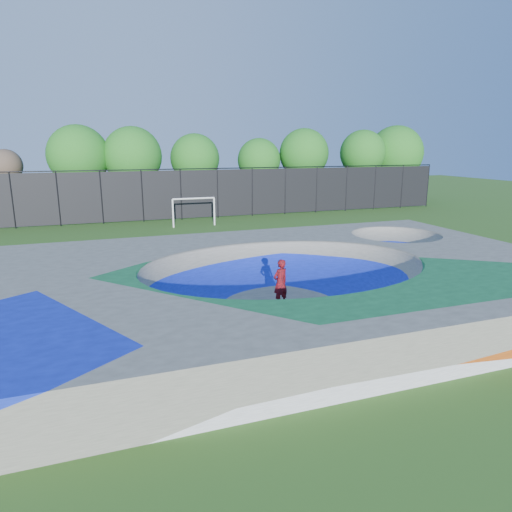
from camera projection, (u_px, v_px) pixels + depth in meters
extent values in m
plane|color=#2D5718|center=(285.00, 301.00, 17.45)|extent=(120.00, 120.00, 0.00)
cube|color=gray|center=(286.00, 282.00, 17.27)|extent=(22.00, 14.00, 1.50)
imported|color=#AA0D15|center=(280.00, 283.00, 16.74)|extent=(0.75, 0.62, 1.78)
cube|color=black|center=(280.00, 305.00, 16.95)|extent=(0.81, 0.42, 0.05)
cylinder|color=white|center=(173.00, 213.00, 32.88)|extent=(0.12, 0.12, 2.05)
cylinder|color=white|center=(214.00, 211.00, 33.88)|extent=(0.12, 0.12, 2.05)
cylinder|color=white|center=(194.00, 198.00, 33.14)|extent=(3.07, 0.12, 0.12)
cylinder|color=black|center=(12.00, 201.00, 32.26)|extent=(0.09, 0.09, 4.00)
cylinder|color=black|center=(58.00, 199.00, 33.24)|extent=(0.09, 0.09, 4.00)
cylinder|color=black|center=(102.00, 197.00, 34.22)|extent=(0.09, 0.09, 4.00)
cylinder|color=black|center=(142.00, 196.00, 35.21)|extent=(0.09, 0.09, 4.00)
cylinder|color=black|center=(181.00, 195.00, 36.19)|extent=(0.09, 0.09, 4.00)
cylinder|color=black|center=(218.00, 193.00, 37.17)|extent=(0.09, 0.09, 4.00)
cylinder|color=black|center=(252.00, 192.00, 38.16)|extent=(0.09, 0.09, 4.00)
cylinder|color=black|center=(285.00, 191.00, 39.14)|extent=(0.09, 0.09, 4.00)
cylinder|color=black|center=(316.00, 190.00, 40.12)|extent=(0.09, 0.09, 4.00)
cylinder|color=black|center=(346.00, 189.00, 41.11)|extent=(0.09, 0.09, 4.00)
cylinder|color=black|center=(375.00, 188.00, 42.09)|extent=(0.09, 0.09, 4.00)
cylinder|color=black|center=(402.00, 187.00, 43.08)|extent=(0.09, 0.09, 4.00)
cylinder|color=black|center=(428.00, 186.00, 44.06)|extent=(0.09, 0.09, 4.00)
cube|color=black|center=(181.00, 195.00, 36.19)|extent=(48.00, 0.03, 3.80)
cylinder|color=black|center=(180.00, 169.00, 35.72)|extent=(48.00, 0.08, 0.08)
cylinder|color=#493024|center=(10.00, 198.00, 37.46)|extent=(0.44, 0.44, 3.13)
sphere|color=brown|center=(6.00, 165.00, 36.83)|extent=(2.60, 2.60, 2.60)
cylinder|color=#493024|center=(82.00, 198.00, 37.76)|extent=(0.44, 0.44, 3.17)
sphere|color=#1E6B1C|center=(78.00, 155.00, 36.95)|extent=(4.91, 4.91, 4.91)
cylinder|color=#493024|center=(135.00, 197.00, 38.76)|extent=(0.44, 0.44, 3.14)
sphere|color=#1E6B1C|center=(133.00, 156.00, 37.96)|extent=(4.83, 4.83, 4.83)
cylinder|color=#493024|center=(196.00, 194.00, 41.50)|extent=(0.44, 0.44, 3.04)
sphere|color=#1E6B1C|center=(195.00, 158.00, 40.75)|extent=(4.36, 4.36, 4.36)
cylinder|color=#493024|center=(259.00, 192.00, 43.37)|extent=(0.44, 0.44, 2.97)
sphere|color=#1E6B1C|center=(259.00, 160.00, 42.67)|extent=(4.01, 4.01, 4.01)
cylinder|color=#493024|center=(303.00, 189.00, 44.24)|extent=(0.44, 0.44, 3.30)
sphere|color=#1E6B1C|center=(304.00, 153.00, 43.43)|extent=(4.69, 4.69, 4.69)
cylinder|color=#493024|center=(361.00, 187.00, 46.58)|extent=(0.44, 0.44, 3.38)
sphere|color=#1E6B1C|center=(363.00, 153.00, 45.78)|extent=(4.54, 4.54, 4.54)
cylinder|color=#493024|center=(393.00, 187.00, 48.39)|extent=(0.44, 0.44, 2.91)
sphere|color=#1E6B1C|center=(396.00, 153.00, 47.55)|extent=(5.63, 5.63, 5.63)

